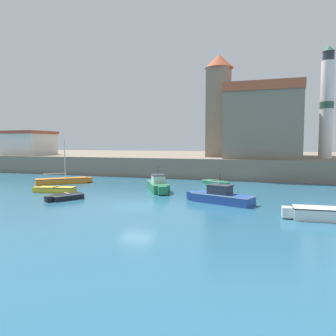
{
  "coord_description": "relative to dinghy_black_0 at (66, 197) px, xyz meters",
  "views": [
    {
      "loc": [
        10.13,
        -22.47,
        4.79
      ],
      "look_at": [
        -1.53,
        11.84,
        2.0
      ],
      "focal_mm": 35.0,
      "sensor_mm": 36.0,
      "label": 1
    }
  ],
  "objects": [
    {
      "name": "dinghy_yellow_5",
      "position": [
        -3.53,
        3.2,
        0.02
      ],
      "size": [
        4.26,
        1.94,
        0.61
      ],
      "color": "yellow",
      "rests_on": "ground"
    },
    {
      "name": "church",
      "position": [
        14.25,
        27.82,
        7.64
      ],
      "size": [
        13.55,
        17.84,
        14.94
      ],
      "color": "gray",
      "rests_on": "quay_seawall"
    },
    {
      "name": "sailboat_orange_6",
      "position": [
        -6.98,
        9.04,
        0.11
      ],
      "size": [
        5.38,
        5.33,
        5.17
      ],
      "color": "orange",
      "rests_on": "ground"
    },
    {
      "name": "harbor_shed_near_wharf",
      "position": [
        -25.16,
        23.78,
        4.53
      ],
      "size": [
        7.94,
        7.16,
        4.14
      ],
      "color": "silver",
      "rests_on": "quay_seawall"
    },
    {
      "name": "dinghy_green_3",
      "position": [
        10.08,
        14.21,
        -0.02
      ],
      "size": [
        3.51,
        3.04,
        0.53
      ],
      "color": "#237A4C",
      "rests_on": "ground"
    },
    {
      "name": "motorboat_green_7",
      "position": [
        5.64,
        7.16,
        0.34
      ],
      "size": [
        3.76,
        5.36,
        2.56
      ],
      "color": "#237A4C",
      "rests_on": "ground"
    },
    {
      "name": "ground_plane",
      "position": [
        6.84,
        -0.61,
        -0.27
      ],
      "size": [
        200.0,
        200.0,
        0.0
      ],
      "primitive_type": "plane",
      "color": "#28607F"
    },
    {
      "name": "dinghy_black_0",
      "position": [
        0.0,
        0.0,
        0.0
      ],
      "size": [
        2.25,
        3.21,
        0.57
      ],
      "color": "black",
      "rests_on": "ground"
    },
    {
      "name": "motorboat_blue_4",
      "position": [
        12.63,
        2.7,
        0.26
      ],
      "size": [
        5.77,
        3.25,
        2.37
      ],
      "color": "#284C9E",
      "rests_on": "ground"
    },
    {
      "name": "quay_seawall",
      "position": [
        6.84,
        38.36,
        1.08
      ],
      "size": [
        120.0,
        40.0,
        2.71
      ],
      "primitive_type": "cube",
      "color": "gray",
      "rests_on": "ground"
    },
    {
      "name": "lighthouse",
      "position": [
        22.84,
        25.58,
        9.7
      ],
      "size": [
        1.74,
        1.74,
        14.9
      ],
      "color": "silver",
      "rests_on": "quay_seawall"
    }
  ]
}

